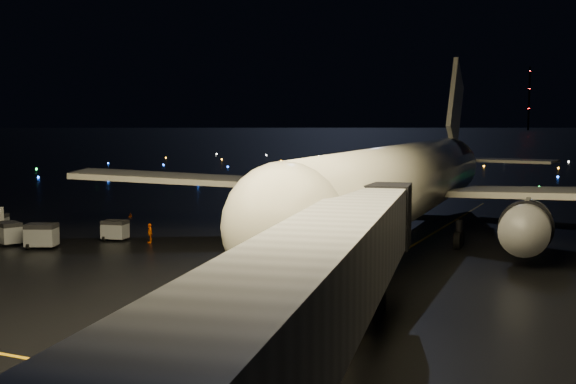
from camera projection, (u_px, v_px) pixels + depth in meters
name	position (u px, v px, depth m)	size (l,w,h in m)	color
ground	(553.00, 143.00, 311.72)	(2000.00, 2000.00, 0.00)	black
lane_centre	(381.00, 264.00, 49.20)	(0.25, 80.00, 0.02)	gold
airliner	(412.00, 139.00, 57.82)	(58.45, 55.53, 16.56)	silver
pushback_tug	(218.00, 357.00, 26.75)	(4.29, 2.25, 2.04)	silver
belt_loader	(227.00, 273.00, 38.92)	(6.42, 1.75, 3.11)	silver
crew_c	(150.00, 233.00, 57.71)	(0.93, 0.39, 1.59)	#FF6602
safety_cone_0	(267.00, 252.00, 52.37)	(0.48, 0.48, 0.54)	#EB5611
safety_cone_1	(323.00, 228.00, 64.07)	(0.42, 0.42, 0.48)	#EB5611
safety_cone_2	(279.00, 234.00, 60.91)	(0.41, 0.41, 0.47)	#EB5611
safety_cone_3	(130.00, 215.00, 73.24)	(0.41, 0.41, 0.47)	#EB5611
radio_mast	(529.00, 99.00, 731.14)	(1.80, 1.80, 64.00)	black
taxiway_lights	(465.00, 172.00, 136.41)	(164.00, 92.00, 0.36)	black
baggage_cart_0	(42.00, 236.00, 55.25)	(2.24, 1.57, 1.90)	gray
baggage_cart_1	(115.00, 230.00, 58.95)	(1.94, 1.36, 1.65)	gray
baggage_cart_2	(8.00, 234.00, 56.79)	(2.14, 1.50, 1.82)	gray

